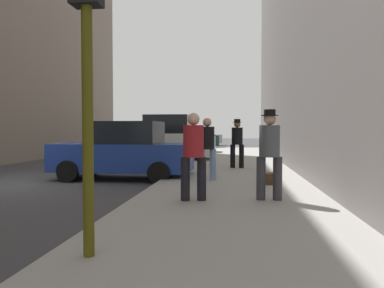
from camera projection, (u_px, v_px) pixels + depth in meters
name	position (u px, v px, depth m)	size (l,w,h in m)	color
ground_plane	(19.00, 184.00, 10.55)	(120.00, 120.00, 0.00)	#38383A
sidewalk	(233.00, 185.00, 9.84)	(4.00, 40.00, 0.15)	gray
parked_blue_sedan	(125.00, 152.00, 11.59)	(4.26, 2.17, 1.79)	navy
parked_white_van	(164.00, 140.00, 17.95)	(4.65, 2.16, 2.25)	silver
parked_gray_coupe	(182.00, 141.00, 24.02)	(4.26, 2.17, 1.79)	slate
parked_dark_green_sedan	(194.00, 138.00, 30.53)	(4.26, 2.18, 1.79)	#193828
parked_silver_sedan	(201.00, 137.00, 36.93)	(4.21, 2.07, 1.79)	#B7BABF
fire_hydrant	(201.00, 152.00, 17.53)	(0.42, 0.22, 0.70)	red
traffic_light	(87.00, 15.00, 3.99)	(0.32, 0.32, 3.60)	#514C0F
pedestrian_in_jeans	(207.00, 145.00, 10.35)	(0.50, 0.40, 1.71)	#728CB2
pedestrian_in_red_jacket	(193.00, 152.00, 7.27)	(0.52, 0.47, 1.71)	black
pedestrian_with_fedora	(237.00, 141.00, 13.61)	(0.51, 0.43, 1.78)	black
pedestrian_with_beanie	(269.00, 150.00, 7.33)	(0.50, 0.41, 1.78)	#333338
duffel_bag	(268.00, 178.00, 9.57)	(0.32, 0.44, 0.28)	#472D19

